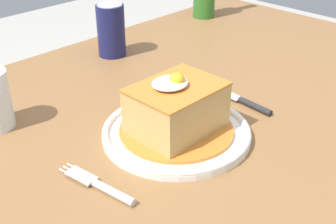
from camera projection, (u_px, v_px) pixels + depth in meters
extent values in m
cube|color=olive|center=(178.00, 117.00, 0.87)|extent=(1.38, 0.85, 0.04)
cylinder|color=olive|center=(222.00, 112.00, 1.65)|extent=(0.07, 0.07, 0.70)
cylinder|color=white|center=(176.00, 134.00, 0.78)|extent=(0.25, 0.25, 0.01)
torus|color=white|center=(176.00, 130.00, 0.77)|extent=(0.25, 0.25, 0.01)
cylinder|color=orange|center=(176.00, 130.00, 0.77)|extent=(0.20, 0.20, 0.01)
cube|color=tan|center=(177.00, 109.00, 0.75)|extent=(0.15, 0.11, 0.08)
cube|color=orange|center=(177.00, 87.00, 0.73)|extent=(0.15, 0.11, 0.00)
ellipsoid|color=white|center=(170.00, 83.00, 0.73)|extent=(0.06, 0.06, 0.01)
sphere|color=yellow|center=(177.00, 80.00, 0.73)|extent=(0.03, 0.03, 0.03)
cylinder|color=silver|center=(114.00, 192.00, 0.64)|extent=(0.02, 0.08, 0.01)
cube|color=silver|center=(81.00, 176.00, 0.67)|extent=(0.03, 0.05, 0.00)
cylinder|color=silver|center=(74.00, 167.00, 0.69)|extent=(0.01, 0.03, 0.00)
cylinder|color=silver|center=(70.00, 170.00, 0.68)|extent=(0.01, 0.03, 0.00)
cylinder|color=silver|center=(66.00, 172.00, 0.68)|extent=(0.01, 0.03, 0.00)
cylinder|color=#262628|center=(255.00, 106.00, 0.86)|extent=(0.02, 0.08, 0.01)
cube|color=silver|center=(223.00, 92.00, 0.91)|extent=(0.03, 0.09, 0.00)
cylinder|color=#191E51|center=(111.00, 31.00, 1.07)|extent=(0.07, 0.07, 0.12)
cylinder|color=silver|center=(109.00, 5.00, 1.04)|extent=(0.06, 0.06, 0.00)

